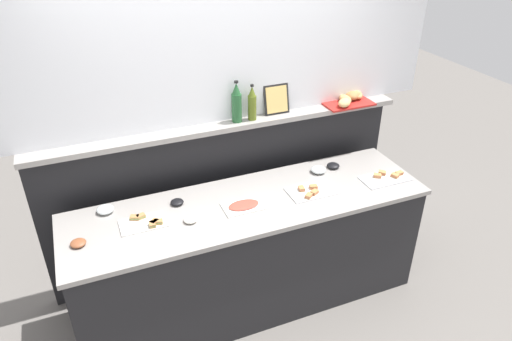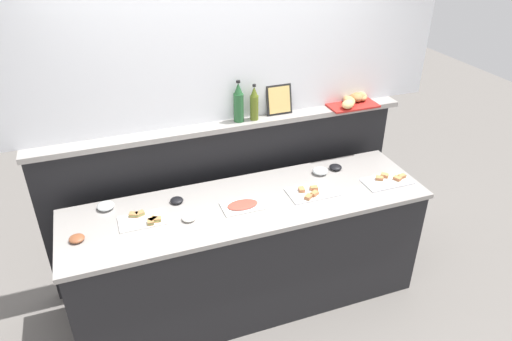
% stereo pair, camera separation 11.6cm
% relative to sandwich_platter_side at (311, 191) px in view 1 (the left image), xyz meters
% --- Properties ---
extents(ground_plane, '(12.00, 12.00, 0.00)m').
position_rel_sandwich_platter_side_xyz_m(ground_plane, '(-0.47, 0.65, -0.94)').
color(ground_plane, slate).
extents(buffet_counter, '(2.59, 0.73, 0.93)m').
position_rel_sandwich_platter_side_xyz_m(buffet_counter, '(-0.47, 0.05, -0.47)').
color(buffet_counter, black).
rests_on(buffet_counter, ground_plane).
extents(back_ledge_unit, '(2.87, 0.22, 1.34)m').
position_rel_sandwich_platter_side_xyz_m(back_ledge_unit, '(-0.47, 0.59, -0.24)').
color(back_ledge_unit, black).
rests_on(back_ledge_unit, ground_plane).
extents(upper_wall_panel, '(3.47, 0.08, 1.26)m').
position_rel_sandwich_platter_side_xyz_m(upper_wall_panel, '(-0.47, 0.61, 1.03)').
color(upper_wall_panel, white).
rests_on(upper_wall_panel, back_ledge_unit).
extents(sandwich_platter_side, '(0.36, 0.22, 0.04)m').
position_rel_sandwich_platter_side_xyz_m(sandwich_platter_side, '(0.00, 0.00, 0.00)').
color(sandwich_platter_side, white).
rests_on(sandwich_platter_side, buffet_counter).
extents(sandwich_platter_front, '(0.30, 0.19, 0.04)m').
position_rel_sandwich_platter_side_xyz_m(sandwich_platter_front, '(-1.20, 0.07, 0.00)').
color(sandwich_platter_front, white).
rests_on(sandwich_platter_front, buffet_counter).
extents(sandwich_platter_rear, '(0.37, 0.19, 0.04)m').
position_rel_sandwich_platter_side_xyz_m(sandwich_platter_rear, '(0.61, -0.05, 0.00)').
color(sandwich_platter_rear, silver).
rests_on(sandwich_platter_rear, buffet_counter).
extents(cold_cuts_platter, '(0.29, 0.18, 0.02)m').
position_rel_sandwich_platter_side_xyz_m(cold_cuts_platter, '(-0.52, 0.01, 0.00)').
color(cold_cuts_platter, white).
rests_on(cold_cuts_platter, buffet_counter).
extents(glass_bowl_large, '(0.12, 0.12, 0.05)m').
position_rel_sandwich_platter_side_xyz_m(glass_bowl_large, '(-1.42, 0.31, 0.01)').
color(glass_bowl_large, silver).
rests_on(glass_bowl_large, buffet_counter).
extents(glass_bowl_medium, '(0.12, 0.12, 0.05)m').
position_rel_sandwich_platter_side_xyz_m(glass_bowl_medium, '(0.19, 0.23, 0.01)').
color(glass_bowl_medium, silver).
rests_on(glass_bowl_medium, buffet_counter).
extents(condiment_bowl_cream, '(0.09, 0.09, 0.03)m').
position_rel_sandwich_platter_side_xyz_m(condiment_bowl_cream, '(-0.94, 0.22, 0.01)').
color(condiment_bowl_cream, black).
rests_on(condiment_bowl_cream, buffet_counter).
extents(condiment_bowl_dark, '(0.09, 0.09, 0.03)m').
position_rel_sandwich_platter_side_xyz_m(condiment_bowl_dark, '(-0.91, -0.02, 0.01)').
color(condiment_bowl_dark, silver).
rests_on(condiment_bowl_dark, buffet_counter).
extents(condiment_bowl_teal, '(0.10, 0.10, 0.03)m').
position_rel_sandwich_platter_side_xyz_m(condiment_bowl_teal, '(-1.62, 0.01, 0.01)').
color(condiment_bowl_teal, brown).
rests_on(condiment_bowl_teal, buffet_counter).
extents(condiment_bowl_red, '(0.10, 0.10, 0.03)m').
position_rel_sandwich_platter_side_xyz_m(condiment_bowl_red, '(0.33, 0.25, 0.01)').
color(condiment_bowl_red, black).
rests_on(condiment_bowl_red, buffet_counter).
extents(olive_oil_bottle, '(0.06, 0.06, 0.28)m').
position_rel_sandwich_platter_side_xyz_m(olive_oil_bottle, '(-0.26, 0.51, 0.52)').
color(olive_oil_bottle, '#56661E').
rests_on(olive_oil_bottle, back_ledge_unit).
extents(wine_bottle_green, '(0.08, 0.08, 0.32)m').
position_rel_sandwich_platter_side_xyz_m(wine_bottle_green, '(-0.38, 0.52, 0.54)').
color(wine_bottle_green, '#23562D').
rests_on(wine_bottle_green, back_ledge_unit).
extents(bread_basket, '(0.40, 0.29, 0.08)m').
position_rel_sandwich_platter_side_xyz_m(bread_basket, '(0.60, 0.51, 0.44)').
color(bread_basket, '#B2231E').
rests_on(bread_basket, back_ledge_unit).
extents(framed_picture, '(0.20, 0.06, 0.23)m').
position_rel_sandwich_platter_side_xyz_m(framed_picture, '(-0.04, 0.55, 0.51)').
color(framed_picture, black).
rests_on(framed_picture, back_ledge_unit).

